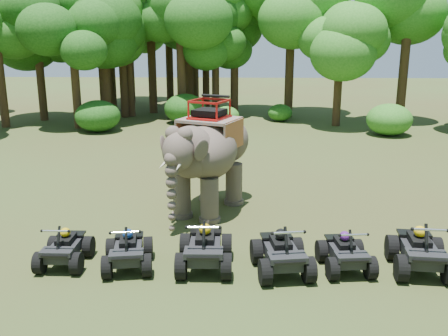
% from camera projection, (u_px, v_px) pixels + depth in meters
% --- Properties ---
extents(ground, '(110.00, 110.00, 0.00)m').
position_uv_depth(ground, '(223.00, 245.00, 13.89)').
color(ground, '#47381E').
rests_on(ground, ground).
extents(elephant, '(3.56, 4.89, 3.76)m').
position_uv_depth(elephant, '(209.00, 155.00, 16.18)').
color(elephant, '#4D4038').
rests_on(elephant, ground).
extents(atv_0, '(1.13, 1.55, 1.15)m').
position_uv_depth(atv_0, '(64.00, 243.00, 12.58)').
color(atv_0, black).
rests_on(atv_0, ground).
extents(atv_1, '(1.41, 1.78, 1.20)m').
position_uv_depth(atv_1, '(128.00, 245.00, 12.40)').
color(atv_1, black).
rests_on(atv_1, ground).
extents(atv_2, '(1.38, 1.87, 1.37)m').
position_uv_depth(atv_2, '(205.00, 242.00, 12.37)').
color(atv_2, black).
rests_on(atv_2, ground).
extents(atv_3, '(1.55, 1.96, 1.32)m').
position_uv_depth(atv_3, '(282.00, 247.00, 12.15)').
color(atv_3, black).
rests_on(atv_3, ground).
extents(atv_4, '(1.31, 1.69, 1.17)m').
position_uv_depth(atv_4, '(346.00, 247.00, 12.32)').
color(atv_4, black).
rests_on(atv_4, ground).
extents(atv_5, '(1.51, 1.96, 1.37)m').
position_uv_depth(atv_5, '(421.00, 245.00, 12.22)').
color(atv_5, black).
rests_on(atv_5, ground).
extents(tree_0, '(6.07, 6.07, 8.67)m').
position_uv_depth(tree_0, '(235.00, 53.00, 35.62)').
color(tree_0, '#195114').
rests_on(tree_0, ground).
extents(tree_1, '(6.95, 6.95, 9.93)m').
position_uv_depth(tree_1, '(290.00, 45.00, 34.17)').
color(tree_1, '#195114').
rests_on(tree_1, ground).
extents(tree_2, '(4.77, 4.77, 6.82)m').
position_uv_depth(tree_2, '(339.00, 72.00, 31.07)').
color(tree_2, '#195114').
rests_on(tree_2, ground).
extents(tree_3, '(6.20, 6.20, 8.86)m').
position_uv_depth(tree_3, '(405.00, 55.00, 30.86)').
color(tree_3, '#195114').
rests_on(tree_3, ground).
extents(tree_30, '(4.95, 4.95, 7.07)m').
position_uv_depth(tree_30, '(0.00, 70.00, 30.53)').
color(tree_30, '#195114').
rests_on(tree_30, ground).
extents(tree_31, '(4.96, 4.96, 7.08)m').
position_uv_depth(tree_31, '(75.00, 70.00, 30.23)').
color(tree_31, '#195114').
rests_on(tree_31, ground).
extents(tree_32, '(5.55, 5.55, 7.93)m').
position_uv_depth(tree_32, '(122.00, 60.00, 34.19)').
color(tree_32, '#195114').
rests_on(tree_32, ground).
extents(tree_33, '(6.56, 6.56, 9.37)m').
position_uv_depth(tree_33, '(181.00, 49.00, 33.04)').
color(tree_33, '#195114').
rests_on(tree_33, ground).
extents(tree_34, '(4.91, 4.91, 7.02)m').
position_uv_depth(tree_34, '(216.00, 66.00, 34.66)').
color(tree_34, '#195114').
rests_on(tree_34, ground).
extents(tree_35, '(5.47, 5.47, 7.82)m').
position_uv_depth(tree_35, '(39.00, 62.00, 32.97)').
color(tree_35, '#195114').
rests_on(tree_35, ground).
extents(tree_36, '(6.45, 6.45, 9.22)m').
position_uv_depth(tree_36, '(189.00, 49.00, 35.53)').
color(tree_36, '#195114').
rests_on(tree_36, ground).
extents(tree_37, '(5.59, 5.59, 7.98)m').
position_uv_depth(tree_37, '(111.00, 57.00, 37.66)').
color(tree_37, '#195114').
rests_on(tree_37, ground).
extents(tree_38, '(6.29, 6.29, 8.98)m').
position_uv_depth(tree_38, '(195.00, 49.00, 40.51)').
color(tree_38, '#195114').
rests_on(tree_38, ground).
extents(tree_39, '(6.89, 6.89, 9.84)m').
position_uv_depth(tree_39, '(151.00, 45.00, 35.89)').
color(tree_39, '#195114').
rests_on(tree_39, ground).
extents(tree_40, '(5.65, 5.65, 8.08)m').
position_uv_depth(tree_40, '(129.00, 58.00, 34.63)').
color(tree_40, '#195114').
rests_on(tree_40, ground).
extents(tree_43, '(5.93, 5.93, 8.47)m').
position_uv_depth(tree_43, '(130.00, 52.00, 41.58)').
color(tree_43, '#195114').
rests_on(tree_43, ground).
extents(tree_44, '(5.28, 5.28, 7.54)m').
position_uv_depth(tree_44, '(102.00, 63.00, 33.62)').
color(tree_44, '#195114').
rests_on(tree_44, ground).
extents(tree_45, '(5.12, 5.12, 7.32)m').
position_uv_depth(tree_45, '(206.00, 62.00, 36.93)').
color(tree_45, '#195114').
rests_on(tree_45, ground).
extents(tree_46, '(6.13, 6.13, 8.76)m').
position_uv_depth(tree_46, '(235.00, 53.00, 35.36)').
color(tree_46, '#195114').
rests_on(tree_46, ground).
extents(tree_47, '(6.84, 6.84, 9.77)m').
position_uv_depth(tree_47, '(169.00, 44.00, 40.36)').
color(tree_47, '#195114').
rests_on(tree_47, ground).
extents(tree_48, '(5.70, 5.70, 8.15)m').
position_uv_depth(tree_48, '(104.00, 59.00, 32.59)').
color(tree_48, '#195114').
rests_on(tree_48, ground).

